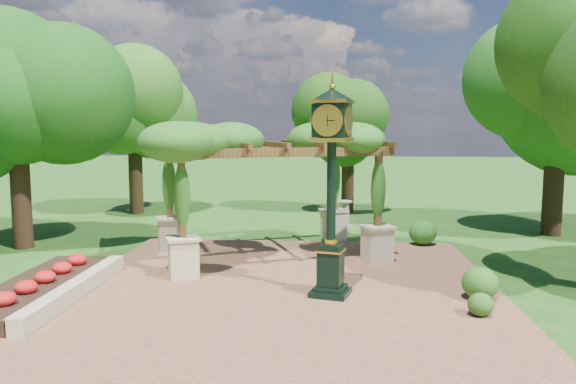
{
  "coord_description": "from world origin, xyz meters",
  "views": [
    {
      "loc": [
        0.98,
        -11.29,
        3.83
      ],
      "look_at": [
        0.0,
        2.5,
        2.2
      ],
      "focal_mm": 35.0,
      "sensor_mm": 36.0,
      "label": 1
    }
  ],
  "objects": [
    {
      "name": "sundial",
      "position": [
        1.65,
        9.8,
        0.45
      ],
      "size": [
        0.64,
        0.64,
        1.02
      ],
      "rotation": [
        0.0,
        0.0,
        -0.15
      ],
      "color": "gray",
      "rests_on": "ground"
    },
    {
      "name": "shrub_back",
      "position": [
        4.04,
        6.68,
        0.43
      ],
      "size": [
        1.14,
        1.14,
        0.79
      ],
      "primitive_type": "ellipsoid",
      "rotation": [
        0.0,
        0.0,
        0.38
      ],
      "color": "#25621C",
      "rests_on": "brick_plaza"
    },
    {
      "name": "flower_bed",
      "position": [
        -5.5,
        0.5,
        0.18
      ],
      "size": [
        1.5,
        5.0,
        0.36
      ],
      "primitive_type": "cube",
      "color": "red",
      "rests_on": "ground"
    },
    {
      "name": "ground",
      "position": [
        0.0,
        0.0,
        0.0
      ],
      "size": [
        120.0,
        120.0,
        0.0
      ],
      "primitive_type": "plane",
      "color": "#1E4714",
      "rests_on": "ground"
    },
    {
      "name": "brick_plaza",
      "position": [
        0.0,
        1.0,
        0.02
      ],
      "size": [
        10.0,
        12.0,
        0.04
      ],
      "primitive_type": "cube",
      "color": "brown",
      "rests_on": "ground"
    },
    {
      "name": "tree_west_far",
      "position": [
        -7.41,
        12.63,
        4.88
      ],
      "size": [
        3.8,
        3.8,
        7.11
      ],
      "color": "#2F2112",
      "rests_on": "ground"
    },
    {
      "name": "tree_east_far",
      "position": [
        8.87,
        8.85,
        5.8
      ],
      "size": [
        5.26,
        5.26,
        8.42
      ],
      "color": "black",
      "rests_on": "ground"
    },
    {
      "name": "tree_north",
      "position": [
        1.87,
        13.72,
        3.84
      ],
      "size": [
        2.99,
        2.99,
        5.62
      ],
      "color": "#312013",
      "rests_on": "ground"
    },
    {
      "name": "tree_west_near",
      "position": [
        -8.6,
        5.48,
        4.86
      ],
      "size": [
        4.33,
        4.33,
        7.06
      ],
      "color": "#372016",
      "rests_on": "ground"
    },
    {
      "name": "pergola",
      "position": [
        -0.72,
        4.81,
        3.23
      ],
      "size": [
        7.24,
        5.91,
        3.94
      ],
      "rotation": [
        0.0,
        0.0,
        0.38
      ],
      "color": "beige",
      "rests_on": "brick_plaza"
    },
    {
      "name": "shrub_front",
      "position": [
        4.06,
        -0.15,
        0.27
      ],
      "size": [
        0.59,
        0.59,
        0.47
      ],
      "primitive_type": "ellipsoid",
      "rotation": [
        0.0,
        0.0,
        0.16
      ],
      "color": "#245016",
      "rests_on": "brick_plaza"
    },
    {
      "name": "border_wall",
      "position": [
        -4.6,
        0.5,
        0.2
      ],
      "size": [
        0.35,
        5.0,
        0.4
      ],
      "primitive_type": "cube",
      "color": "#C6B793",
      "rests_on": "ground"
    },
    {
      "name": "pedestal_clock",
      "position": [
        1.06,
        1.03,
        2.81
      ],
      "size": [
        1.13,
        1.13,
        4.7
      ],
      "rotation": [
        0.0,
        0.0,
        -0.27
      ],
      "color": "black",
      "rests_on": "brick_plaza"
    },
    {
      "name": "shrub_mid",
      "position": [
        4.35,
        0.98,
        0.4
      ],
      "size": [
        1.0,
        1.0,
        0.71
      ],
      "primitive_type": "ellipsoid",
      "rotation": [
        0.0,
        0.0,
        -0.31
      ],
      "color": "#245518",
      "rests_on": "brick_plaza"
    }
  ]
}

